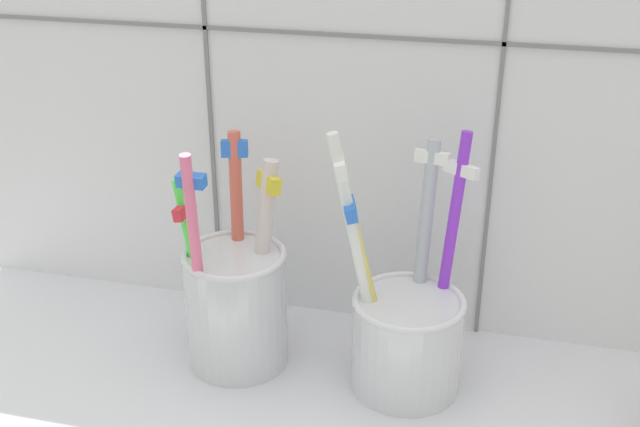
# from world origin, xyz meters

# --- Properties ---
(counter_slab) EXTENTS (0.64, 0.22, 0.02)m
(counter_slab) POSITION_xyz_m (0.00, 0.00, 0.01)
(counter_slab) COLOR silver
(counter_slab) RESTS_ON ground
(tile_wall_back) EXTENTS (0.64, 0.02, 0.45)m
(tile_wall_back) POSITION_xyz_m (0.00, 0.12, 0.23)
(tile_wall_back) COLOR white
(tile_wall_back) RESTS_ON ground
(toothbrush_cup_left) EXTENTS (0.08, 0.08, 0.17)m
(toothbrush_cup_left) POSITION_xyz_m (-0.06, 0.03, 0.07)
(toothbrush_cup_left) COLOR silver
(toothbrush_cup_left) RESTS_ON counter_slab
(toothbrush_cup_right) EXTENTS (0.09, 0.09, 0.19)m
(toothbrush_cup_right) POSITION_xyz_m (0.06, 0.03, 0.06)
(toothbrush_cup_right) COLOR silver
(toothbrush_cup_right) RESTS_ON counter_slab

